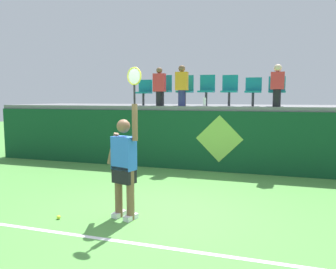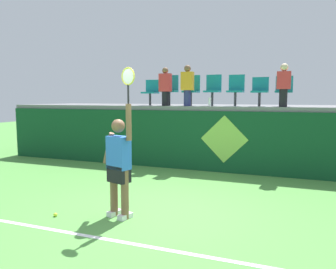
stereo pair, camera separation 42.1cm
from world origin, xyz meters
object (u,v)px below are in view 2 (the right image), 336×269
stadium_chair_1 (170,89)px  spectator_2 (165,86)px  stadium_chair_0 (151,91)px  tennis_ball (55,215)px  water_bottle (210,102)px  stadium_chair_3 (213,88)px  spectator_1 (284,84)px  stadium_chair_5 (260,90)px  stadium_chair_6 (284,89)px  spectator_0 (187,85)px  tennis_player (119,163)px  stadium_chair_4 (236,89)px  stadium_chair_2 (192,89)px

stadium_chair_1 → spectator_2: bearing=-90.0°
stadium_chair_0 → tennis_ball: bearing=-85.1°
water_bottle → stadium_chair_3: bearing=94.7°
spectator_1 → spectator_2: bearing=179.1°
stadium_chair_1 → stadium_chair_3: 1.31m
stadium_chair_1 → stadium_chair_5: 2.61m
tennis_ball → stadium_chair_6: 6.44m
stadium_chair_1 → spectator_0: (0.67, -0.42, 0.09)m
tennis_player → tennis_ball: size_ratio=37.41×
stadium_chair_6 → stadium_chair_4: bearing=179.8°
tennis_player → spectator_1: spectator_1 is taller
tennis_ball → spectator_1: (3.43, 4.54, 2.30)m
spectator_1 → stadium_chair_6: bearing=90.0°
stadium_chair_4 → stadium_chair_5: (0.65, -0.01, -0.03)m
stadium_chair_2 → stadium_chair_6: stadium_chair_2 is taller
water_bottle → stadium_chair_3: (-0.05, 0.56, 0.38)m
tennis_ball → stadium_chair_1: size_ratio=0.07×
stadium_chair_1 → stadium_chair_6: bearing=-0.1°
stadium_chair_5 → stadium_chair_6: (0.62, 0.00, 0.00)m
stadium_chair_1 → stadium_chair_5: size_ratio=1.14×
stadium_chair_6 → stadium_chair_2: bearing=179.9°
tennis_ball → spectator_2: size_ratio=0.06×
stadium_chair_3 → spectator_0: bearing=-146.7°
stadium_chair_1 → stadium_chair_3: stadium_chair_1 is taller
stadium_chair_6 → spectator_1: spectator_1 is taller
tennis_ball → spectator_0: bearing=79.2°
tennis_ball → spectator_0: 5.20m
stadium_chair_3 → stadium_chair_0: bearing=-179.7°
water_bottle → spectator_0: spectator_0 is taller
tennis_ball → spectator_2: 5.13m
stadium_chair_5 → tennis_ball: bearing=-119.5°
stadium_chair_2 → stadium_chair_3: same height
stadium_chair_1 → spectator_1: size_ratio=0.84×
stadium_chair_2 → spectator_1: 2.60m
tennis_ball → stadium_chair_0: (-0.43, 4.98, 2.18)m
stadium_chair_1 → stadium_chair_6: stadium_chair_1 is taller
water_bottle → stadium_chair_1: 1.52m
stadium_chair_0 → stadium_chair_3: 1.94m
stadium_chair_2 → spectator_1: (2.56, -0.46, 0.07)m
stadium_chair_5 → spectator_0: 1.99m
tennis_player → spectator_2: 4.52m
stadium_chair_3 → spectator_2: (-1.31, -0.41, 0.07)m
water_bottle → stadium_chair_3: size_ratio=0.26×
stadium_chair_1 → spectator_0: bearing=-31.9°
stadium_chair_2 → stadium_chair_4: size_ratio=1.02×
stadium_chair_2 → stadium_chair_6: bearing=-0.1°
stadium_chair_5 → tennis_player: bearing=-111.2°
stadium_chair_5 → spectator_1: bearing=-35.8°
stadium_chair_3 → spectator_2: size_ratio=0.81×
stadium_chair_4 → spectator_1: bearing=-19.7°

